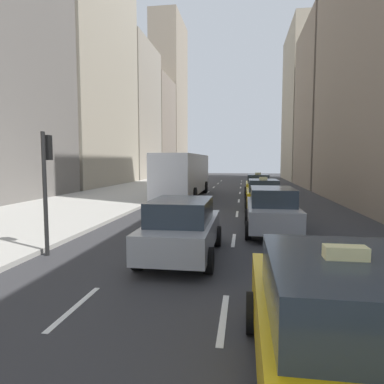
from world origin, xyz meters
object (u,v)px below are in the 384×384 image
object	(u,v)px
taxi_lead	(337,327)
taxi_third	(263,194)
sedan_silver_behind	(182,228)
taxi_second	(258,185)
traffic_light_pole	(46,173)
city_bus	(184,174)
sedan_black_near	(271,209)

from	to	relation	value
taxi_lead	taxi_third	xyz separation A→B (m)	(0.00, 15.71, 0.00)
sedan_silver_behind	taxi_second	bearing A→B (deg)	80.94
taxi_second	taxi_third	world-z (taller)	same
taxi_third	traffic_light_pole	bearing A→B (deg)	-122.77
taxi_third	city_bus	distance (m)	8.33
taxi_lead	sedan_black_near	world-z (taller)	taxi_lead
taxi_third	sedan_black_near	xyz separation A→B (m)	(0.00, -6.20, 0.01)
taxi_lead	traffic_light_pole	size ratio (longest dim) A/B	1.22
taxi_third	taxi_lead	bearing A→B (deg)	-90.00
taxi_second	sedan_silver_behind	xyz separation A→B (m)	(-2.80, -17.55, -0.01)
sedan_black_near	taxi_third	bearing A→B (deg)	90.00
city_bus	sedan_black_near	bearing A→B (deg)	-65.44
taxi_second	sedan_black_near	distance (m)	13.57
taxi_third	city_bus	size ratio (longest dim) A/B	0.38
sedan_black_near	city_bus	bearing A→B (deg)	114.56
sedan_black_near	city_bus	size ratio (longest dim) A/B	0.42
sedan_silver_behind	traffic_light_pole	distance (m)	4.25
taxi_lead	taxi_second	world-z (taller)	same
sedan_silver_behind	traffic_light_pole	xyz separation A→B (m)	(-3.95, -0.31, 1.54)
sedan_black_near	traffic_light_pole	bearing A→B (deg)	-147.57
city_bus	taxi_third	bearing A→B (deg)	-47.30
taxi_third	city_bus	xyz separation A→B (m)	(-5.61, 6.08, 0.91)
taxi_lead	taxi_third	distance (m)	15.71
taxi_third	sedan_silver_behind	size ratio (longest dim) A/B	0.99
taxi_third	city_bus	world-z (taller)	city_bus
sedan_silver_behind	city_bus	bearing A→B (deg)	99.81
sedan_black_near	traffic_light_pole	world-z (taller)	traffic_light_pole
sedan_black_near	traffic_light_pole	size ratio (longest dim) A/B	1.35
taxi_lead	sedan_silver_behind	bearing A→B (deg)	116.84
traffic_light_pole	city_bus	bearing A→B (deg)	86.07
taxi_second	sedan_silver_behind	distance (m)	17.77
taxi_lead	city_bus	bearing A→B (deg)	104.44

